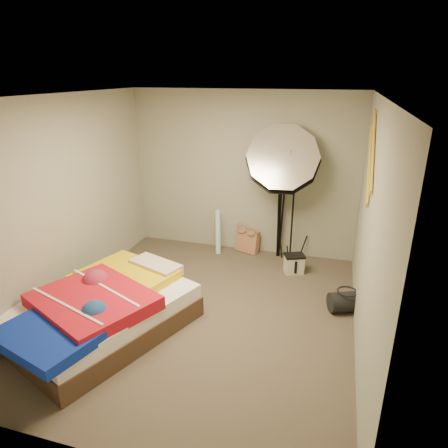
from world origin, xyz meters
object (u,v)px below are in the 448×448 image
(tote_bag, at_px, (248,241))
(camera_case, at_px, (294,264))
(duffel_bag, at_px, (346,302))
(photo_umbrella, at_px, (283,161))
(wrapping_roll, at_px, (218,232))
(camera_tripod, at_px, (280,216))
(bed, at_px, (103,310))

(tote_bag, bearing_deg, camera_case, -13.33)
(duffel_bag, height_order, photo_umbrella, photo_umbrella)
(camera_case, distance_m, duffel_bag, 1.10)
(wrapping_roll, xyz_separation_m, camera_case, (1.25, -0.36, -0.22))
(tote_bag, relative_size, camera_case, 1.42)
(camera_case, bearing_deg, duffel_bag, -70.52)
(camera_case, bearing_deg, tote_bag, 125.06)
(tote_bag, bearing_deg, camera_tripod, 17.10)
(photo_umbrella, bearing_deg, camera_tripod, 98.42)
(camera_tripod, bearing_deg, duffel_bag, -52.14)
(wrapping_roll, bearing_deg, duffel_bag, -30.97)
(camera_case, bearing_deg, bed, -154.75)
(camera_case, relative_size, duffel_bag, 0.64)
(duffel_bag, xyz_separation_m, photo_umbrella, (-1.00, 1.10, 1.44))
(wrapping_roll, bearing_deg, bed, -104.41)
(camera_tripod, bearing_deg, camera_case, -58.49)
(tote_bag, distance_m, photo_umbrella, 1.50)
(wrapping_roll, height_order, camera_case, wrapping_roll)
(tote_bag, height_order, photo_umbrella, photo_umbrella)
(tote_bag, relative_size, wrapping_roll, 0.53)
(tote_bag, relative_size, duffel_bag, 0.92)
(photo_umbrella, bearing_deg, wrapping_roll, 174.95)
(duffel_bag, height_order, camera_tripod, camera_tripod)
(wrapping_roll, height_order, duffel_bag, wrapping_roll)
(photo_umbrella, bearing_deg, bed, -124.91)
(tote_bag, height_order, bed, bed)
(duffel_bag, xyz_separation_m, camera_tripod, (-1.03, 1.33, 0.54))
(tote_bag, bearing_deg, wrapping_roll, -140.04)
(photo_umbrella, distance_m, camera_tripod, 0.94)
(tote_bag, distance_m, camera_case, 0.96)
(wrapping_roll, relative_size, duffel_bag, 1.74)
(wrapping_roll, relative_size, camera_case, 2.69)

